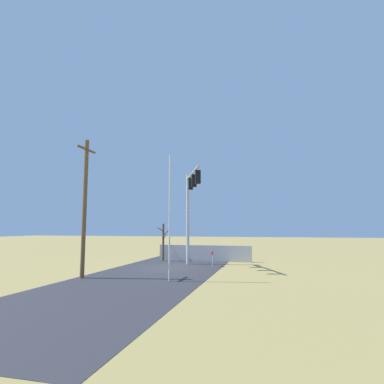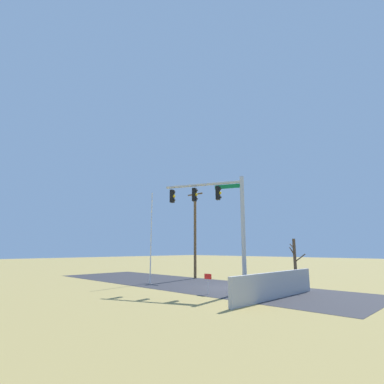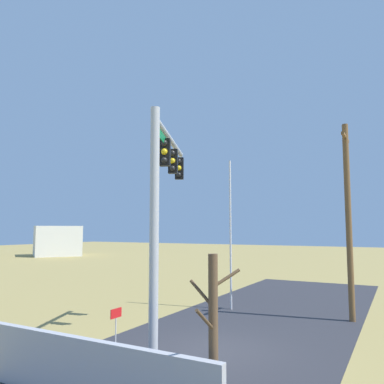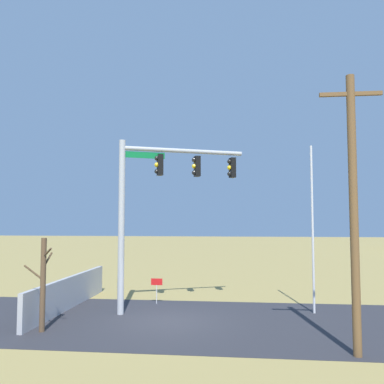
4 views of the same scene
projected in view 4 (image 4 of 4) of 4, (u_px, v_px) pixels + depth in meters
The scene contains 9 objects.
ground_plane at pixel (170, 321), 16.11m from camera, with size 160.00×160.00×0.00m, color #9E894C.
road_surface at pixel (270, 324), 15.68m from camera, with size 28.00×8.00×0.01m, color #2D2D33.
sidewalk_corner at pixel (98, 314), 17.33m from camera, with size 6.00×6.00×0.01m, color #B7B5AD.
retaining_fence at pixel (69, 293), 18.43m from camera, with size 0.20×8.59×1.45m, color #A8A8AD.
signal_mast at pixel (157, 192), 18.03m from camera, with size 5.46×2.41×7.64m.
flagpole at pixel (313, 228), 17.67m from camera, with size 0.10×0.10×7.42m, color silver.
utility_pole at pixel (354, 207), 12.23m from camera, with size 1.90×0.26×8.63m.
bare_tree at pixel (43, 283), 14.68m from camera, with size 1.27×1.02×3.42m.
open_sign at pixel (157, 285), 19.46m from camera, with size 0.56×0.04×1.22m.
Camera 4 is at (-2.63, 16.24, 4.11)m, focal length 37.28 mm.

